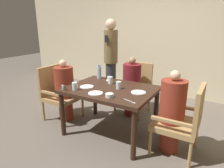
{
  "coord_description": "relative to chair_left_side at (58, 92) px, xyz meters",
  "views": [
    {
      "loc": [
        1.41,
        -2.39,
        1.63
      ],
      "look_at": [
        0.0,
        0.05,
        0.77
      ],
      "focal_mm": 32.0,
      "sensor_mm": 36.0,
      "label": 1
    }
  ],
  "objects": [
    {
      "name": "glass_tall_mid",
      "position": [
        1.18,
        0.03,
        0.29
      ],
      "size": [
        0.07,
        0.07,
        0.11
      ],
      "color": "silver",
      "rests_on": "dining_table"
    },
    {
      "name": "ground_plane",
      "position": [
        1.06,
        0.0,
        -0.49
      ],
      "size": [
        16.0,
        16.0,
        0.0
      ],
      "primitive_type": "plane",
      "color": "#60564C"
    },
    {
      "name": "glass_tall_near",
      "position": [
        0.95,
        0.2,
        0.29
      ],
      "size": [
        0.07,
        0.07,
        0.11
      ],
      "color": "silver",
      "rests_on": "dining_table"
    },
    {
      "name": "bowl_small",
      "position": [
        1.24,
        -0.33,
        0.26
      ],
      "size": [
        0.11,
        0.11,
        0.05
      ],
      "color": "white",
      "rests_on": "dining_table"
    },
    {
      "name": "plate_dessert_center",
      "position": [
        0.73,
        -0.14,
        0.24
      ],
      "size": [
        0.2,
        0.2,
        0.01
      ],
      "color": "white",
      "rests_on": "dining_table"
    },
    {
      "name": "chair_right_side",
      "position": [
        2.12,
        0.0,
        0.0
      ],
      "size": [
        0.55,
        0.55,
        0.93
      ],
      "color": "#A88451",
      "rests_on": "ground_plane"
    },
    {
      "name": "water_bottle",
      "position": [
        0.62,
        0.37,
        0.35
      ],
      "size": [
        0.07,
        0.07,
        0.23
      ],
      "color": "#A3C6DB",
      "rests_on": "dining_table"
    },
    {
      "name": "pepper_shaker",
      "position": [
        0.55,
        -0.41,
        0.27
      ],
      "size": [
        0.03,
        0.03,
        0.07
      ],
      "color": "#4C3D2D",
      "rests_on": "dining_table"
    },
    {
      "name": "plate_main_right",
      "position": [
        1.01,
        -0.31,
        0.24
      ],
      "size": [
        0.2,
        0.2,
        0.01
      ],
      "color": "white",
      "rests_on": "dining_table"
    },
    {
      "name": "chair_far_side",
      "position": [
        1.06,
        0.91,
        0.0
      ],
      "size": [
        0.55,
        0.55,
        0.93
      ],
      "color": "#A88451",
      "rests_on": "ground_plane"
    },
    {
      "name": "teacup_with_saucer",
      "position": [
        0.85,
        0.34,
        0.27
      ],
      "size": [
        0.12,
        0.12,
        0.07
      ],
      "color": "white",
      "rests_on": "dining_table"
    },
    {
      "name": "wall_back",
      "position": [
        1.06,
        2.21,
        0.91
      ],
      "size": [
        8.0,
        0.06,
        2.8
      ],
      "color": "beige",
      "rests_on": "ground_plane"
    },
    {
      "name": "chair_left_side",
      "position": [
        0.0,
        0.0,
        0.0
      ],
      "size": [
        0.55,
        0.55,
        0.93
      ],
      "color": "#A88451",
      "rests_on": "ground_plane"
    },
    {
      "name": "glass_tall_far",
      "position": [
        0.66,
        -0.32,
        0.29
      ],
      "size": [
        0.07,
        0.07,
        0.11
      ],
      "color": "silver",
      "rests_on": "dining_table"
    },
    {
      "name": "dining_table",
      "position": [
        1.06,
        0.0,
        0.15
      ],
      "size": [
        1.28,
        0.97,
        0.72
      ],
      "color": "#331E14",
      "rests_on": "ground_plane"
    },
    {
      "name": "diner_in_right_chair",
      "position": [
        1.97,
        0.0,
        0.07
      ],
      "size": [
        0.32,
        0.32,
        1.1
      ],
      "color": "maroon",
      "rests_on": "ground_plane"
    },
    {
      "name": "diner_in_left_chair",
      "position": [
        0.15,
        0.0,
        0.06
      ],
      "size": [
        0.32,
        0.32,
        1.06
      ],
      "color": "maroon",
      "rests_on": "ground_plane"
    },
    {
      "name": "fork_beside_plate",
      "position": [
        1.54,
        -0.33,
        0.24
      ],
      "size": [
        0.19,
        0.08,
        0.0
      ],
      "color": "silver",
      "rests_on": "dining_table"
    },
    {
      "name": "salt_shaker",
      "position": [
        0.51,
        -0.41,
        0.27
      ],
      "size": [
        0.03,
        0.03,
        0.07
      ],
      "color": "white",
      "rests_on": "dining_table"
    },
    {
      "name": "diner_in_far_chair",
      "position": [
        1.06,
        0.75,
        0.06
      ],
      "size": [
        0.32,
        0.32,
        1.08
      ],
      "color": "maroon",
      "rests_on": "ground_plane"
    },
    {
      "name": "standing_host",
      "position": [
        0.3,
        1.31,
        0.44
      ],
      "size": [
        0.29,
        0.33,
        1.73
      ],
      "color": "#2D2D33",
      "rests_on": "ground_plane"
    },
    {
      "name": "plate_main_left",
      "position": [
        1.5,
        0.01,
        0.24
      ],
      "size": [
        0.2,
        0.2,
        0.01
      ],
      "color": "white",
      "rests_on": "dining_table"
    }
  ]
}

